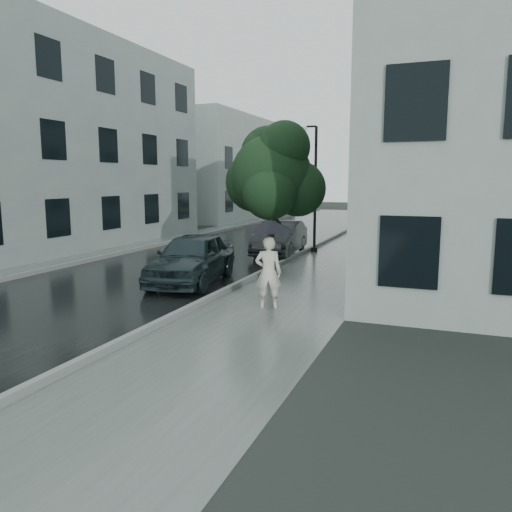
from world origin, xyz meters
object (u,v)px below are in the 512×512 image
at_px(street_tree, 272,175).
at_px(lamp_post, 312,180).
at_px(car_near, 192,258).
at_px(pedestrian, 268,272).
at_px(car_far, 280,238).

relative_size(street_tree, lamp_post, 0.90).
relative_size(lamp_post, car_near, 1.23).
xyz_separation_m(pedestrian, car_far, (-2.48, 8.42, -0.18)).
xyz_separation_m(car_near, car_far, (0.68, 6.36, -0.05)).
distance_m(pedestrian, street_tree, 4.72).
bearing_deg(car_near, street_tree, 35.36).
distance_m(pedestrian, car_near, 3.78).
bearing_deg(lamp_post, street_tree, -91.24).
relative_size(lamp_post, car_far, 1.28).
bearing_deg(car_near, car_far, 75.35).
relative_size(street_tree, car_far, 1.15).
xyz_separation_m(pedestrian, street_tree, (-1.26, 3.89, 2.35)).
bearing_deg(car_near, pedestrian, -41.58).
bearing_deg(lamp_post, car_near, -105.82).
bearing_deg(car_far, car_near, -100.33).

